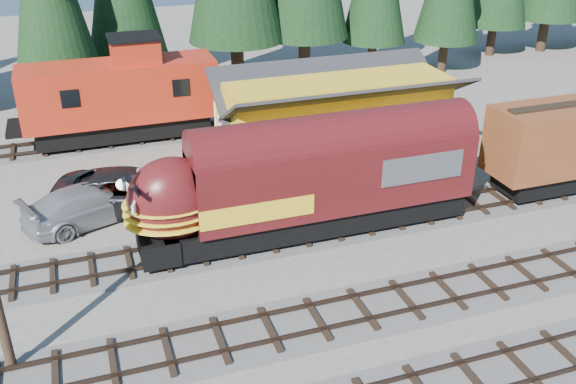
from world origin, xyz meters
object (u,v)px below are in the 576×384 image
object	(u,v)px
depot	(338,115)
caboose	(121,95)
pickup_truck_a	(131,191)
locomotive	(298,186)
pickup_truck_b	(90,204)

from	to	relation	value
depot	caboose	size ratio (longest dim) A/B	1.15
depot	pickup_truck_a	distance (m)	11.57
locomotive	pickup_truck_a	bearing A→B (deg)	143.94
pickup_truck_b	depot	bearing A→B (deg)	-102.40
locomotive	caboose	world-z (taller)	caboose
caboose	pickup_truck_a	xyz separation A→B (m)	(-0.72, -9.12, -1.83)
pickup_truck_a	pickup_truck_b	size ratio (longest dim) A/B	1.17
locomotive	pickup_truck_a	xyz separation A→B (m)	(-6.70, 4.88, -1.46)
locomotive	caboose	distance (m)	15.23
caboose	depot	bearing A→B (deg)	-35.38
locomotive	pickup_truck_a	world-z (taller)	locomotive
depot	caboose	distance (m)	12.96
depot	locomotive	distance (m)	7.97
depot	locomotive	size ratio (longest dim) A/B	0.83
depot	pickup_truck_b	world-z (taller)	depot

